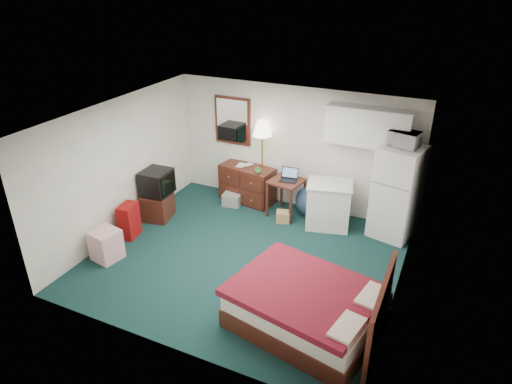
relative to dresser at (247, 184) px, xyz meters
The scene contains 25 objects.
floor 2.21m from the dresser, 65.32° to the right, with size 5.00×4.50×0.01m, color black.
ceiling 3.03m from the dresser, 65.32° to the right, with size 5.00×4.50×0.01m, color silver.
walls 2.34m from the dresser, 65.32° to the right, with size 5.01×4.51×2.50m.
mirror 1.36m from the dresser, 151.40° to the left, with size 0.80×0.06×1.00m, color white, non-canonical shape.
upper_cabinets 2.83m from the dresser, ahead, with size 1.50×0.35×0.70m, color white, non-canonical shape.
headboard 4.56m from the dresser, 42.34° to the right, with size 0.06×1.56×1.00m, color #3A160F, non-canonical shape.
dresser is the anchor object (origin of this frame).
floor_lamp 0.60m from the dresser, 12.75° to the left, with size 0.39×0.39×1.79m, color gold, non-canonical shape.
desk 1.00m from the dresser, 13.71° to the right, with size 0.60×0.60×0.76m, color #3A160F, non-canonical shape.
exercise_ball 1.42m from the dresser, ahead, with size 0.61×0.61×0.61m, color navy.
kitchen_counter 1.89m from the dresser, ahead, with size 0.79×0.60×0.87m, color white, non-canonical shape.
fridge 3.08m from the dresser, ahead, with size 0.72×0.72×1.74m, color white, non-canonical shape.
bed 3.89m from the dresser, 52.11° to the right, with size 1.91×1.49×0.61m, color #4C111C, non-canonical shape.
tv_stand 1.93m from the dresser, 132.29° to the right, with size 0.52×0.56×0.52m, color #3A160F, non-canonical shape.
suitcase 2.59m from the dresser, 121.33° to the right, with size 0.25×0.40×0.65m, color #810406, non-canonical shape.
retail_box 3.21m from the dresser, 112.68° to the right, with size 0.43×0.43×0.54m, color white, non-canonical shape.
file_bin 0.47m from the dresser, 120.97° to the right, with size 0.37×0.28×0.26m, color gray, non-canonical shape.
cardboard_box_a 1.19m from the dresser, 27.02° to the right, with size 0.26×0.22×0.22m, color tan, non-canonical shape.
cardboard_box_b 1.79m from the dresser, 15.09° to the right, with size 0.22×0.26×0.26m, color tan, non-canonical shape.
laptop 1.14m from the dresser, 13.03° to the right, with size 0.33×0.27×0.23m, color black, non-canonical shape.
crt_tv 1.92m from the dresser, 133.12° to the right, with size 0.53×0.57×0.49m, color black, non-canonical shape.
microwave 3.39m from the dresser, ahead, with size 0.50×0.28×0.34m, color white.
book_a 0.55m from the dresser, behind, with size 0.17×0.02×0.23m, color tan.
book_b 0.52m from the dresser, 121.62° to the left, with size 0.15×0.02×0.20m, color tan.
mug 0.60m from the dresser, 30.17° to the right, with size 0.14×0.11×0.14m, color #4E873D.
Camera 1 is at (2.92, -5.84, 4.52)m, focal length 32.00 mm.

